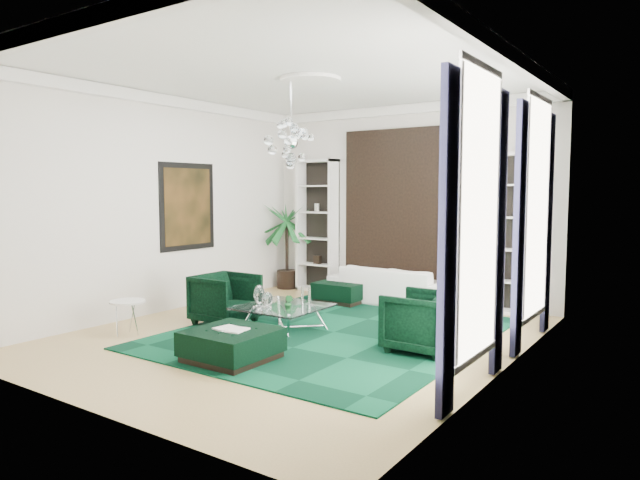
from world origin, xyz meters
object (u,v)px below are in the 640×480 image
Objects in this scene: armchair_left at (226,299)px; palm at (287,234)px; sofa at (392,285)px; coffee_table at (283,319)px; armchair_right at (422,322)px; ottoman_side at (343,292)px; ottoman_front at (232,345)px; side_table at (128,318)px.

armchair_left is 0.37× the size of palm.
coffee_table is at bearing 83.40° from sofa.
armchair_left is 1.00× the size of armchair_right.
ottoman_front is (0.83, -3.98, 0.00)m from ottoman_side.
armchair_right is (3.28, 0.29, 0.00)m from armchair_left.
side_table reaches higher than ottoman_side.
sofa reaches higher than ottoman_front.
side_table is at bearing -142.76° from coffee_table.
side_table is (-2.19, 0.10, 0.05)m from ottoman_front.
side_table is at bearing 63.30° from sofa.
palm is at bearing 96.45° from side_table.
armchair_left is 1.52m from side_table.
ottoman_front is at bearing -2.62° from side_table.
armchair_left reaches higher than sofa.
ottoman_front is at bearing -78.19° from ottoman_side.
armchair_left is at bearing 135.71° from ottoman_front.
coffee_table is 2.31× the size of side_table.
ottoman_side is at bearing 101.81° from ottoman_front.
armchair_left is 0.99× the size of ottoman_side.
ottoman_side is 4.11m from side_table.
sofa reaches higher than ottoman_side.
armchair_right is 2.51m from ottoman_front.
palm is (-4.51, 2.92, 0.79)m from armchair_right.
armchair_left reaches higher than coffee_table.
armchair_right is at bearing -40.43° from ottoman_side.
ottoman_front is (1.47, -1.43, -0.21)m from armchair_left.
ottoman_side is (-0.48, 2.48, -0.01)m from coffee_table.
side_table is at bearing -83.55° from palm.
armchair_left is at bearing -176.74° from coffee_table.
ottoman_side is (0.64, 2.55, -0.21)m from armchair_left.
sofa is 2.83m from palm.
palm is (-1.87, 0.67, 1.00)m from ottoman_side.
armchair_right is 0.89× the size of ottoman_front.
side_table reaches higher than coffee_table.
ottoman_side is (-2.64, 2.25, -0.21)m from armchair_right.
side_table is 0.22× the size of palm.
palm is (-2.70, 4.65, 1.00)m from ottoman_front.
coffee_table is (1.12, 0.06, -0.20)m from armchair_left.
armchair_right is at bearing -32.93° from palm.
sofa is at bearing -146.09° from armchair_right.
palm reaches higher than sofa.
armchair_left reaches higher than ottoman_side.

